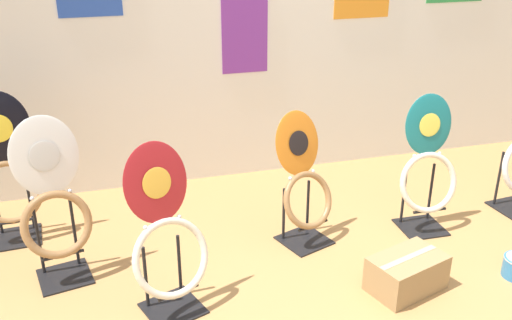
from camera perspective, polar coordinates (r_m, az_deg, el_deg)
wall_back at (r=4.28m, az=2.32°, el=15.34°), size 8.00×0.07×2.60m
toilet_seat_display_crimson_swirl at (r=2.90m, az=-8.87°, el=-8.17°), size 0.45×0.37×0.91m
toilet_seat_display_jazz_black at (r=3.78m, az=-23.70°, el=-1.28°), size 0.41×0.30×0.96m
toilet_seat_display_orange_sun at (r=3.49m, az=4.82°, el=-2.60°), size 0.41×0.38×0.83m
toilet_seat_display_teal_sax at (r=3.75m, az=16.78°, el=-0.81°), size 0.40×0.29×0.90m
toilet_seat_display_white_plain at (r=3.28m, az=-19.57°, el=-4.51°), size 0.40×0.33×0.95m
storage_box at (r=3.28m, az=14.83°, el=-10.86°), size 0.47×0.37×0.20m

